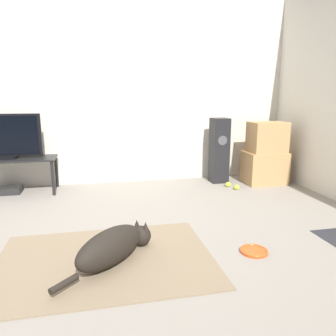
{
  "coord_description": "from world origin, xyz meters",
  "views": [
    {
      "loc": [
        -0.02,
        -2.33,
        1.15
      ],
      "look_at": [
        0.66,
        0.79,
        0.45
      ],
      "focal_mm": 35.0,
      "sensor_mm": 36.0,
      "label": 1
    }
  ],
  "objects_px": {
    "frisbee": "(254,251)",
    "tennis_ball_by_boxes": "(228,184)",
    "dog": "(114,246)",
    "game_console": "(8,190)",
    "floor_speaker": "(219,150)",
    "tv": "(0,137)",
    "cardboard_box_lower": "(264,168)",
    "tv_stand": "(3,163)",
    "cardboard_box_upper": "(267,137)",
    "tennis_ball_near_speaker": "(237,187)"
  },
  "relations": [
    {
      "from": "frisbee",
      "to": "tennis_ball_by_boxes",
      "type": "distance_m",
      "value": 1.82
    },
    {
      "from": "dog",
      "to": "game_console",
      "type": "distance_m",
      "value": 2.3
    },
    {
      "from": "floor_speaker",
      "to": "tv",
      "type": "bearing_deg",
      "value": 179.76
    },
    {
      "from": "cardboard_box_lower",
      "to": "tv_stand",
      "type": "relative_size",
      "value": 0.45
    },
    {
      "from": "dog",
      "to": "tv",
      "type": "distance_m",
      "value": 2.37
    },
    {
      "from": "cardboard_box_upper",
      "to": "tv",
      "type": "bearing_deg",
      "value": 176.2
    },
    {
      "from": "tennis_ball_near_speaker",
      "to": "game_console",
      "type": "height_order",
      "value": "game_console"
    },
    {
      "from": "cardboard_box_upper",
      "to": "tennis_ball_near_speaker",
      "type": "height_order",
      "value": "cardboard_box_upper"
    },
    {
      "from": "cardboard_box_upper",
      "to": "floor_speaker",
      "type": "bearing_deg",
      "value": 160.42
    },
    {
      "from": "tv",
      "to": "tennis_ball_by_boxes",
      "type": "height_order",
      "value": "tv"
    },
    {
      "from": "tennis_ball_by_boxes",
      "to": "tv_stand",
      "type": "bearing_deg",
      "value": 173.89
    },
    {
      "from": "tv",
      "to": "tennis_ball_by_boxes",
      "type": "xyz_separation_m",
      "value": [
        2.73,
        -0.3,
        -0.65
      ]
    },
    {
      "from": "tennis_ball_by_boxes",
      "to": "dog",
      "type": "bearing_deg",
      "value": -132.63
    },
    {
      "from": "tennis_ball_by_boxes",
      "to": "tv",
      "type": "bearing_deg",
      "value": 173.84
    },
    {
      "from": "cardboard_box_upper",
      "to": "tv_stand",
      "type": "xyz_separation_m",
      "value": [
        -3.29,
        0.22,
        -0.24
      ]
    },
    {
      "from": "dog",
      "to": "cardboard_box_upper",
      "type": "relative_size",
      "value": 1.51
    },
    {
      "from": "frisbee",
      "to": "dog",
      "type": "bearing_deg",
      "value": 176.65
    },
    {
      "from": "dog",
      "to": "cardboard_box_lower",
      "type": "xyz_separation_m",
      "value": [
        2.1,
        1.78,
        0.08
      ]
    },
    {
      "from": "cardboard_box_lower",
      "to": "cardboard_box_upper",
      "type": "bearing_deg",
      "value": -62.95
    },
    {
      "from": "tennis_ball_near_speaker",
      "to": "tv_stand",
      "type": "bearing_deg",
      "value": 171.08
    },
    {
      "from": "tv",
      "to": "cardboard_box_upper",
      "type": "bearing_deg",
      "value": -3.8
    },
    {
      "from": "frisbee",
      "to": "cardboard_box_lower",
      "type": "distance_m",
      "value": 2.13
    },
    {
      "from": "dog",
      "to": "tv",
      "type": "relative_size",
      "value": 0.76
    },
    {
      "from": "cardboard_box_lower",
      "to": "tv",
      "type": "xyz_separation_m",
      "value": [
        -3.28,
        0.21,
        0.47
      ]
    },
    {
      "from": "cardboard_box_upper",
      "to": "tv",
      "type": "height_order",
      "value": "tv"
    },
    {
      "from": "game_console",
      "to": "tv",
      "type": "bearing_deg",
      "value": -170.11
    },
    {
      "from": "frisbee",
      "to": "cardboard_box_lower",
      "type": "xyz_separation_m",
      "value": [
        1.06,
        1.84,
        0.2
      ]
    },
    {
      "from": "floor_speaker",
      "to": "tennis_ball_by_boxes",
      "type": "distance_m",
      "value": 0.49
    },
    {
      "from": "frisbee",
      "to": "floor_speaker",
      "type": "xyz_separation_m",
      "value": [
        0.49,
        2.03,
        0.42
      ]
    },
    {
      "from": "floor_speaker",
      "to": "tv",
      "type": "height_order",
      "value": "tv"
    },
    {
      "from": "cardboard_box_upper",
      "to": "tennis_ball_near_speaker",
      "type": "xyz_separation_m",
      "value": [
        -0.5,
        -0.22,
        -0.59
      ]
    },
    {
      "from": "cardboard_box_upper",
      "to": "tennis_ball_by_boxes",
      "type": "bearing_deg",
      "value": -172.09
    },
    {
      "from": "floor_speaker",
      "to": "tennis_ball_near_speaker",
      "type": "bearing_deg",
      "value": -78.99
    },
    {
      "from": "cardboard_box_lower",
      "to": "floor_speaker",
      "type": "xyz_separation_m",
      "value": [
        -0.58,
        0.2,
        0.22
      ]
    },
    {
      "from": "cardboard_box_lower",
      "to": "tv_stand",
      "type": "height_order",
      "value": "tv_stand"
    },
    {
      "from": "frisbee",
      "to": "game_console",
      "type": "height_order",
      "value": "game_console"
    },
    {
      "from": "floor_speaker",
      "to": "tennis_ball_near_speaker",
      "type": "distance_m",
      "value": 0.59
    },
    {
      "from": "floor_speaker",
      "to": "tv_stand",
      "type": "distance_m",
      "value": 2.7
    },
    {
      "from": "tennis_ball_by_boxes",
      "to": "game_console",
      "type": "bearing_deg",
      "value": 173.73
    },
    {
      "from": "tennis_ball_near_speaker",
      "to": "cardboard_box_upper",
      "type": "bearing_deg",
      "value": 23.99
    },
    {
      "from": "tv_stand",
      "to": "tennis_ball_by_boxes",
      "type": "bearing_deg",
      "value": -6.11
    },
    {
      "from": "cardboard_box_lower",
      "to": "cardboard_box_upper",
      "type": "height_order",
      "value": "cardboard_box_upper"
    },
    {
      "from": "cardboard_box_lower",
      "to": "game_console",
      "type": "xyz_separation_m",
      "value": [
        -3.26,
        0.21,
        -0.17
      ]
    },
    {
      "from": "frisbee",
      "to": "tv",
      "type": "relative_size",
      "value": 0.23
    },
    {
      "from": "floor_speaker",
      "to": "tennis_ball_near_speaker",
      "type": "height_order",
      "value": "floor_speaker"
    },
    {
      "from": "cardboard_box_lower",
      "to": "tennis_ball_by_boxes",
      "type": "bearing_deg",
      "value": -170.79
    },
    {
      "from": "dog",
      "to": "tennis_ball_near_speaker",
      "type": "height_order",
      "value": "dog"
    },
    {
      "from": "cardboard_box_upper",
      "to": "floor_speaker",
      "type": "height_order",
      "value": "floor_speaker"
    },
    {
      "from": "tennis_ball_near_speaker",
      "to": "cardboard_box_lower",
      "type": "bearing_deg",
      "value": 25.38
    },
    {
      "from": "frisbee",
      "to": "floor_speaker",
      "type": "distance_m",
      "value": 2.13
    }
  ]
}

